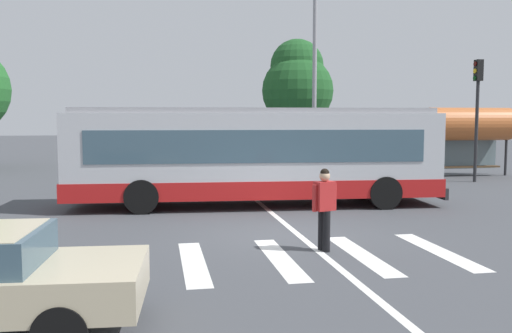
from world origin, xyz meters
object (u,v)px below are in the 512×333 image
Objects in this scene: city_transit_bus at (255,155)px; background_tree_right at (297,83)px; parked_car_blue at (250,157)px; bus_stop_shelter at (469,125)px; pedestrian_crossing_street at (324,205)px; parked_car_black at (200,157)px; twin_arm_street_lamp at (315,42)px; parked_car_champagne at (146,158)px; traffic_light_far_corner at (477,101)px.

background_tree_right reaches higher than city_transit_bus.
city_transit_bus is 11.21m from parked_car_blue.
city_transit_bus is 13.37m from bus_stop_shelter.
parked_car_blue is at bearing -127.44° from background_tree_right.
parked_car_black is at bearing 94.02° from pedestrian_crossing_street.
city_transit_bus is at bearing -118.42° from twin_arm_street_lamp.
pedestrian_crossing_street is 0.37× the size of parked_car_blue.
background_tree_right is (9.17, 5.16, 4.14)m from parked_car_champagne.
city_transit_bus reaches higher than parked_car_champagne.
traffic_light_far_corner is at bearing -24.17° from parked_car_champagne.
twin_arm_street_lamp is at bearing 152.32° from traffic_light_far_corner.
pedestrian_crossing_street is 0.33× the size of traffic_light_far_corner.
parked_car_black is at bearing 6.44° from parked_car_champagne.
parked_car_black is at bearing 160.13° from bus_stop_shelter.
parked_car_black is at bearing 176.31° from parked_car_blue.
bus_stop_shelter is at bearing 65.57° from traffic_light_far_corner.
parked_car_blue is (1.38, 17.12, -0.20)m from pedestrian_crossing_street.
background_tree_right reaches higher than bus_stop_shelter.
parked_car_blue is 6.84m from twin_arm_street_lamp.
parked_car_champagne is 0.45× the size of twin_arm_street_lamp.
twin_arm_street_lamp is 1.35× the size of background_tree_right.
traffic_light_far_corner is 12.59m from background_tree_right.
bus_stop_shelter is (9.77, -4.30, 1.65)m from parked_car_blue.
bus_stop_shelter is at bearing 48.96° from pedestrian_crossing_street.
background_tree_right is (-5.93, 9.32, 2.49)m from bus_stop_shelter.
traffic_light_far_corner reaches higher than pedestrian_crossing_street.
bus_stop_shelter is 8.30m from twin_arm_street_lamp.
city_transit_bus is at bearing -85.62° from parked_car_black.
bus_stop_shelter is at bearing -8.78° from twin_arm_street_lamp.
twin_arm_street_lamp reaches higher than background_tree_right.
pedestrian_crossing_street is at bearing -131.04° from bus_stop_shelter.
parked_car_blue is at bearing 85.38° from pedestrian_crossing_street.
background_tree_right reaches higher than traffic_light_far_corner.
city_transit_bus is 1.14× the size of twin_arm_street_lamp.
parked_car_champagne is (-3.95, 16.98, -0.20)m from pedestrian_crossing_street.
traffic_light_far_corner is 2.61m from bus_stop_shelter.
background_tree_right is at bearing 29.35° from parked_car_champagne.
parked_car_champagne is 11.30m from background_tree_right.
bus_stop_shelter is (12.37, -4.47, 1.65)m from parked_car_black.
parked_car_champagne is 15.71m from traffic_light_far_corner.
parked_car_champagne is 1.12× the size of bus_stop_shelter.
parked_car_champagne is at bearing 164.58° from bus_stop_shelter.
pedestrian_crossing_street is 17.18m from parked_car_blue.
parked_car_black is 0.44× the size of twin_arm_street_lamp.
traffic_light_far_corner is (8.79, -6.48, 2.72)m from parked_car_blue.
background_tree_right is (-4.95, 11.49, 1.42)m from traffic_light_far_corner.
pedestrian_crossing_street is 17.43m from parked_car_champagne.
pedestrian_crossing_street is at bearing -103.28° from background_tree_right.
bus_stop_shelter is (15.10, -4.16, 1.65)m from parked_car_champagne.
parked_car_black is 9.06m from background_tree_right.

